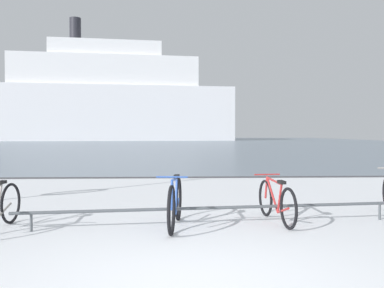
% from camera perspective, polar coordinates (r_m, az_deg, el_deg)
% --- Properties ---
extents(ground, '(80.00, 132.00, 0.08)m').
position_cam_1_polar(ground, '(57.79, -2.29, 0.01)').
color(ground, white).
extents(bike_rack, '(6.23, 0.75, 0.31)m').
position_cam_1_polar(bike_rack, '(6.79, 3.36, -8.65)').
color(bike_rack, '#4C5156').
rests_on(bike_rack, ground).
extents(bicycle_1, '(0.46, 1.77, 0.84)m').
position_cam_1_polar(bicycle_1, '(6.62, -2.29, -7.96)').
color(bicycle_1, black).
rests_on(bicycle_1, ground).
extents(bicycle_2, '(0.46, 1.69, 0.76)m').
position_cam_1_polar(bicycle_2, '(7.14, 11.28, -7.61)').
color(bicycle_2, black).
rests_on(bicycle_2, ground).
extents(ferry_ship, '(47.17, 17.51, 23.40)m').
position_cam_1_polar(ferry_ship, '(83.92, -10.95, 5.84)').
color(ferry_ship, white).
rests_on(ferry_ship, ground).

